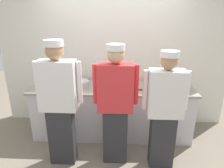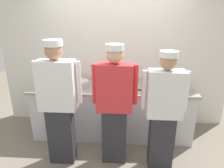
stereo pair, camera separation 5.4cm
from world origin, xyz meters
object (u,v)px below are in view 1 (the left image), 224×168
plate_stack_rear (115,88)px  chefs_knife (145,90)px  ramekin_orange_sauce (114,85)px  ramekin_green_sauce (131,83)px  chef_near_left (59,102)px  sheet_tray (56,84)px  ramekin_yellow_sauce (167,91)px  squeeze_bottle_primary (126,84)px  mixing_bowl_steel (79,84)px  plate_stack_front (172,86)px  ramekin_red_sauce (103,87)px  deli_cup (72,80)px  chef_center (115,103)px  chef_far_right (165,109)px  squeeze_bottle_secondary (184,86)px

plate_stack_rear → chefs_knife: bearing=2.6°
ramekin_orange_sauce → ramekin_green_sauce: bearing=22.5°
chef_near_left → ramekin_orange_sauce: bearing=47.9°
ramekin_green_sauce → sheet_tray: bearing=-175.8°
ramekin_yellow_sauce → squeeze_bottle_primary: bearing=171.9°
plate_stack_rear → ramekin_orange_sauce: 0.18m
mixing_bowl_steel → ramekin_green_sauce: bearing=12.3°
plate_stack_front → ramekin_green_sauce: plate_stack_front is taller
plate_stack_rear → mixing_bowl_steel: bearing=169.7°
chef_near_left → ramekin_orange_sauce: 1.05m
ramekin_orange_sauce → ramekin_red_sauce: (-0.18, -0.09, 0.00)m
plate_stack_front → chefs_knife: bearing=-159.5°
sheet_tray → deli_cup: size_ratio=4.18×
chef_center → ramekin_orange_sauce: 0.71m
chef_far_right → squeeze_bottle_secondary: size_ratio=8.98×
squeeze_bottle_secondary → chef_near_left: bearing=-161.1°
sheet_tray → squeeze_bottle_secondary: bearing=-4.8°
ramekin_red_sauce → ramekin_yellow_sauce: bearing=-7.4°
chef_near_left → sheet_tray: 0.86m
plate_stack_rear → deli_cup: deli_cup is taller
plate_stack_front → ramekin_green_sauce: 0.68m
plate_stack_rear → deli_cup: (-0.78, 0.38, 0.01)m
ramekin_yellow_sauce → chef_near_left: bearing=-160.2°
chef_center → chefs_knife: 0.72m
mixing_bowl_steel → squeeze_bottle_primary: squeeze_bottle_primary is taller
chef_center → sheet_tray: bearing=145.2°
plate_stack_front → ramekin_yellow_sauce: (-0.13, -0.23, -0.00)m
plate_stack_front → chef_center: bearing=-141.8°
ramekin_orange_sauce → chefs_knife: bearing=-17.3°
deli_cup → chef_far_right: bearing=-34.0°
sheet_tray → squeeze_bottle_primary: (1.22, -0.16, 0.08)m
ramekin_orange_sauce → ramekin_yellow_sauce: bearing=-14.9°
plate_stack_front → ramekin_orange_sauce: bearing=-179.3°
plate_stack_rear → deli_cup: size_ratio=2.10×
chef_near_left → plate_stack_front: chef_near_left is taller
plate_stack_front → plate_stack_rear: 0.97m
chef_near_left → ramekin_red_sauce: chef_near_left is taller
sheet_tray → squeeze_bottle_primary: size_ratio=2.18×
ramekin_orange_sauce → plate_stack_front: bearing=0.7°
squeeze_bottle_secondary → ramekin_green_sauce: (-0.82, 0.28, -0.07)m
chef_near_left → ramekin_orange_sauce: size_ratio=17.71×
plate_stack_rear → sheet_tray: 1.06m
chef_center → ramekin_yellow_sauce: 0.93m
squeeze_bottle_primary → ramekin_orange_sauce: (-0.20, 0.13, -0.07)m
plate_stack_rear → ramekin_red_sauce: 0.22m
plate_stack_rear → deli_cup: bearing=154.0°
sheet_tray → ramekin_yellow_sauce: size_ratio=3.70×
chef_near_left → deli_cup: 0.98m
ramekin_green_sauce → ramekin_red_sauce: bearing=-155.8°
plate_stack_front → squeeze_bottle_primary: size_ratio=1.36×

